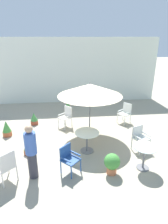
{
  "coord_description": "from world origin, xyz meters",
  "views": [
    {
      "loc": [
        -0.76,
        -6.86,
        3.78
      ],
      "look_at": [
        0.0,
        0.27,
        0.96
      ],
      "focal_mm": 30.96,
      "sensor_mm": 36.0,
      "label": 1
    }
  ],
  "objects_px": {
    "cafe_table_0": "(144,154)",
    "patio_chair_0": "(6,165)",
    "patio_umbrella_0": "(90,90)",
    "standing_person": "(31,152)",
    "patio_chair_2": "(69,157)",
    "potted_plant_4": "(112,163)",
    "patio_chair_4": "(66,115)",
    "potted_plant_3": "(68,105)",
    "patio_chair_3": "(140,136)",
    "potted_plant_2": "(34,119)",
    "potted_plant_1": "(7,129)",
    "cafe_table_1": "(87,138)",
    "potted_plant_0": "(28,147)",
    "patio_chair_1": "(125,112)"
  },
  "relations": [
    {
      "from": "potted_plant_4",
      "to": "cafe_table_0",
      "type": "bearing_deg",
      "value": 7.46
    },
    {
      "from": "cafe_table_1",
      "to": "potted_plant_2",
      "type": "xyz_separation_m",
      "value": [
        -2.13,
        2.47,
        -0.25
      ]
    },
    {
      "from": "patio_umbrella_0",
      "to": "patio_chair_3",
      "type": "distance_m",
      "value": 2.44
    },
    {
      "from": "patio_chair_3",
      "to": "patio_chair_4",
      "type": "bearing_deg",
      "value": 138.97
    },
    {
      "from": "patio_chair_3",
      "to": "patio_chair_4",
      "type": "xyz_separation_m",
      "value": [
        -2.52,
        2.19,
        -0.01
      ]
    },
    {
      "from": "standing_person",
      "to": "potted_plant_3",
      "type": "bearing_deg",
      "value": 77.69
    },
    {
      "from": "cafe_table_1",
      "to": "potted_plant_4",
      "type": "bearing_deg",
      "value": -65.41
    },
    {
      "from": "potted_plant_1",
      "to": "standing_person",
      "type": "xyz_separation_m",
      "value": [
        1.4,
        -2.62,
        0.52
      ]
    },
    {
      "from": "potted_plant_3",
      "to": "patio_chair_4",
      "type": "bearing_deg",
      "value": -93.44
    },
    {
      "from": "potted_plant_4",
      "to": "standing_person",
      "type": "height_order",
      "value": "standing_person"
    },
    {
      "from": "cafe_table_0",
      "to": "potted_plant_0",
      "type": "xyz_separation_m",
      "value": [
        -3.6,
        1.16,
        -0.27
      ]
    },
    {
      "from": "potted_plant_1",
      "to": "standing_person",
      "type": "height_order",
      "value": "standing_person"
    },
    {
      "from": "cafe_table_1",
      "to": "patio_chair_0",
      "type": "bearing_deg",
      "value": -151.2
    },
    {
      "from": "potted_plant_1",
      "to": "potted_plant_3",
      "type": "distance_m",
      "value": 3.58
    },
    {
      "from": "standing_person",
      "to": "potted_plant_2",
      "type": "bearing_deg",
      "value": 97.12
    },
    {
      "from": "patio_chair_2",
      "to": "cafe_table_0",
      "type": "bearing_deg",
      "value": -2.25
    },
    {
      "from": "patio_chair_4",
      "to": "patio_chair_1",
      "type": "bearing_deg",
      "value": 3.54
    },
    {
      "from": "patio_chair_2",
      "to": "patio_chair_3",
      "type": "relative_size",
      "value": 0.97
    },
    {
      "from": "patio_chair_4",
      "to": "standing_person",
      "type": "bearing_deg",
      "value": -107.19
    },
    {
      "from": "potted_plant_0",
      "to": "potted_plant_1",
      "type": "distance_m",
      "value": 1.78
    },
    {
      "from": "patio_chair_0",
      "to": "patio_chair_2",
      "type": "distance_m",
      "value": 1.72
    },
    {
      "from": "patio_chair_0",
      "to": "potted_plant_4",
      "type": "relative_size",
      "value": 1.51
    },
    {
      "from": "patio_chair_0",
      "to": "patio_chair_3",
      "type": "bearing_deg",
      "value": 16.11
    },
    {
      "from": "patio_chair_4",
      "to": "potted_plant_3",
      "type": "xyz_separation_m",
      "value": [
        0.11,
        1.89,
        -0.18
      ]
    },
    {
      "from": "patio_chair_2",
      "to": "potted_plant_1",
      "type": "bearing_deg",
      "value": 134.08
    },
    {
      "from": "patio_chair_4",
      "to": "potted_plant_2",
      "type": "distance_m",
      "value": 1.53
    },
    {
      "from": "patio_chair_4",
      "to": "potted_plant_4",
      "type": "height_order",
      "value": "patio_chair_4"
    },
    {
      "from": "patio_chair_4",
      "to": "potted_plant_3",
      "type": "height_order",
      "value": "patio_chair_4"
    },
    {
      "from": "patio_chair_4",
      "to": "potted_plant_1",
      "type": "relative_size",
      "value": 1.4
    },
    {
      "from": "patio_chair_3",
      "to": "potted_plant_3",
      "type": "bearing_deg",
      "value": 120.53
    },
    {
      "from": "patio_chair_2",
      "to": "potted_plant_3",
      "type": "relative_size",
      "value": 1.34
    },
    {
      "from": "patio_chair_1",
      "to": "patio_chair_3",
      "type": "height_order",
      "value": "patio_chair_1"
    },
    {
      "from": "patio_chair_1",
      "to": "standing_person",
      "type": "xyz_separation_m",
      "value": [
        -3.75,
        -3.44,
        0.33
      ]
    },
    {
      "from": "cafe_table_0",
      "to": "patio_chair_0",
      "type": "distance_m",
      "value": 3.96
    },
    {
      "from": "patio_chair_1",
      "to": "potted_plant_0",
      "type": "distance_m",
      "value": 4.67
    },
    {
      "from": "cafe_table_0",
      "to": "potted_plant_2",
      "type": "xyz_separation_m",
      "value": [
        -3.72,
        3.59,
        -0.25
      ]
    },
    {
      "from": "cafe_table_1",
      "to": "patio_chair_4",
      "type": "bearing_deg",
      "value": 107.56
    },
    {
      "from": "patio_umbrella_0",
      "to": "patio_chair_1",
      "type": "distance_m",
      "value": 2.58
    },
    {
      "from": "patio_chair_0",
      "to": "patio_chair_3",
      "type": "xyz_separation_m",
      "value": [
        4.22,
        1.22,
        -0.03
      ]
    },
    {
      "from": "cafe_table_0",
      "to": "patio_chair_4",
      "type": "distance_m",
      "value": 3.95
    },
    {
      "from": "patio_chair_3",
      "to": "potted_plant_2",
      "type": "bearing_deg",
      "value": 147.4
    },
    {
      "from": "potted_plant_3",
      "to": "patio_chair_1",
      "type": "bearing_deg",
      "value": -33.17
    },
    {
      "from": "potted_plant_0",
      "to": "patio_chair_3",
      "type": "bearing_deg",
      "value": -1.66
    },
    {
      "from": "patio_umbrella_0",
      "to": "potted_plant_4",
      "type": "height_order",
      "value": "patio_umbrella_0"
    },
    {
      "from": "potted_plant_1",
      "to": "potted_plant_2",
      "type": "height_order",
      "value": "potted_plant_1"
    },
    {
      "from": "patio_umbrella_0",
      "to": "standing_person",
      "type": "relative_size",
      "value": 1.5
    },
    {
      "from": "potted_plant_1",
      "to": "potted_plant_0",
      "type": "bearing_deg",
      "value": -53.21
    },
    {
      "from": "cafe_table_0",
      "to": "potted_plant_1",
      "type": "relative_size",
      "value": 1.15
    },
    {
      "from": "patio_umbrella_0",
      "to": "potted_plant_4",
      "type": "distance_m",
      "value": 2.86
    },
    {
      "from": "cafe_table_0",
      "to": "potted_plant_0",
      "type": "bearing_deg",
      "value": 162.19
    }
  ]
}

